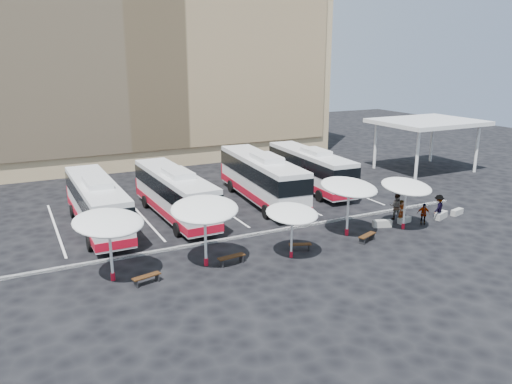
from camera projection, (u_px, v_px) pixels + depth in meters
name	position (u px, v px, depth m)	size (l,w,h in m)	color
ground	(263.00, 237.00, 32.77)	(120.00, 120.00, 0.00)	black
sandstone_building	(134.00, 45.00, 56.86)	(42.00, 18.25, 29.60)	tan
service_canopy	(427.00, 123.00, 50.50)	(10.00, 8.00, 5.20)	white
curb_divider	(259.00, 233.00, 33.18)	(34.00, 0.25, 0.15)	black
bay_lines	(217.00, 205.00, 39.66)	(24.15, 12.00, 0.01)	white
bus_0	(97.00, 202.00, 33.79)	(2.83, 11.73, 3.72)	white
bus_1	(174.00, 192.00, 36.20)	(3.01, 11.87, 3.75)	white
bus_2	(261.00, 177.00, 40.13)	(3.80, 12.95, 4.05)	white
bus_3	(310.00, 168.00, 44.06)	(3.24, 11.93, 3.75)	white
sunshade_0	(108.00, 223.00, 25.61)	(4.74, 4.77, 3.79)	white
sunshade_1	(205.00, 209.00, 27.44)	(4.77, 4.80, 3.93)	white
sunshade_2	(292.00, 214.00, 28.76)	(3.19, 3.23, 3.19)	white
sunshade_3	(349.00, 187.00, 32.21)	(4.60, 4.64, 3.87)	white
sunshade_4	(406.00, 187.00, 33.49)	(3.71, 3.75, 3.52)	white
wood_bench_0	(147.00, 278.00, 25.95)	(1.57, 0.73, 0.47)	black
wood_bench_1	(231.00, 258.00, 28.38)	(1.67, 0.60, 0.50)	black
wood_bench_2	(300.00, 245.00, 30.42)	(1.43, 0.86, 0.43)	black
wood_bench_3	(367.00, 236.00, 31.83)	(1.59, 0.95, 0.47)	black
conc_bench_0	(382.00, 224.00, 34.60)	(1.30, 0.43, 0.49)	gray
conc_bench_1	(404.00, 220.00, 35.46)	(1.10, 0.37, 0.41)	gray
conc_bench_2	(441.00, 215.00, 36.37)	(1.30, 0.43, 0.49)	gray
conc_bench_3	(457.00, 212.00, 37.23)	(1.17, 0.39, 0.44)	gray
passenger_0	(402.00, 212.00, 35.19)	(0.62, 0.41, 1.71)	black
passenger_1	(397.00, 206.00, 36.06)	(0.94, 0.73, 1.92)	black
passenger_2	(423.00, 214.00, 35.04)	(0.90, 0.37, 1.53)	black
passenger_3	(438.00, 207.00, 35.92)	(1.21, 0.69, 1.87)	black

